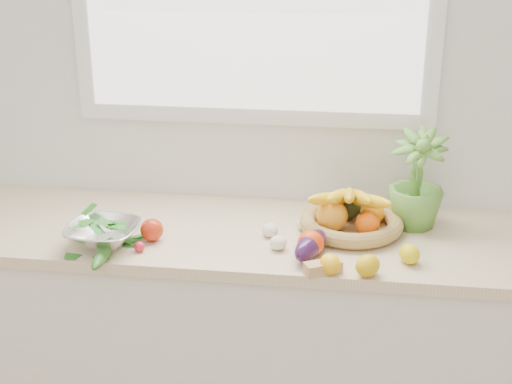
# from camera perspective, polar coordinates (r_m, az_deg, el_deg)

# --- Properties ---
(back_wall) EXTENTS (4.50, 0.02, 2.70)m
(back_wall) POSITION_cam_1_polar(r_m,az_deg,el_deg) (2.60, -0.14, 8.80)
(back_wall) COLOR white
(back_wall) RESTS_ON ground
(counter_cabinet) EXTENTS (2.20, 0.58, 0.86)m
(counter_cabinet) POSITION_cam_1_polar(r_m,az_deg,el_deg) (2.69, -1.02, -12.20)
(counter_cabinet) COLOR silver
(counter_cabinet) RESTS_ON ground
(countertop) EXTENTS (2.24, 0.62, 0.04)m
(countertop) POSITION_cam_1_polar(r_m,az_deg,el_deg) (2.47, -1.09, -3.45)
(countertop) COLOR beige
(countertop) RESTS_ON counter_cabinet
(orange_loose) EXTENTS (0.10, 0.10, 0.09)m
(orange_loose) POSITION_cam_1_polar(r_m,az_deg,el_deg) (2.26, 4.39, -4.16)
(orange_loose) COLOR #E93A07
(orange_loose) RESTS_ON countertop
(lemon_a) EXTENTS (0.08, 0.09, 0.06)m
(lemon_a) POSITION_cam_1_polar(r_m,az_deg,el_deg) (2.17, 5.94, -5.75)
(lemon_a) COLOR #FFB00D
(lemon_a) RESTS_ON countertop
(lemon_b) EXTENTS (0.10, 0.11, 0.07)m
(lemon_b) POSITION_cam_1_polar(r_m,az_deg,el_deg) (2.17, 8.93, -5.83)
(lemon_b) COLOR gold
(lemon_b) RESTS_ON countertop
(lemon_c) EXTENTS (0.08, 0.09, 0.06)m
(lemon_c) POSITION_cam_1_polar(r_m,az_deg,el_deg) (2.27, 12.18, -4.87)
(lemon_c) COLOR yellow
(lemon_c) RESTS_ON countertop
(apple) EXTENTS (0.10, 0.10, 0.08)m
(apple) POSITION_cam_1_polar(r_m,az_deg,el_deg) (2.39, -8.34, -3.02)
(apple) COLOR #B8290E
(apple) RESTS_ON countertop
(ginger) EXTENTS (0.12, 0.09, 0.04)m
(ginger) POSITION_cam_1_polar(r_m,az_deg,el_deg) (2.18, 5.38, -6.03)
(ginger) COLOR tan
(ginger) RESTS_ON countertop
(garlic_a) EXTENTS (0.07, 0.07, 0.05)m
(garlic_a) POSITION_cam_1_polar(r_m,az_deg,el_deg) (2.40, 1.14, -3.07)
(garlic_a) COLOR white
(garlic_a) RESTS_ON countertop
(garlic_b) EXTENTS (0.06, 0.06, 0.04)m
(garlic_b) POSITION_cam_1_polar(r_m,az_deg,el_deg) (2.45, 3.86, -2.58)
(garlic_b) COLOR white
(garlic_b) RESTS_ON countertop
(garlic_c) EXTENTS (0.06, 0.06, 0.05)m
(garlic_c) POSITION_cam_1_polar(r_m,az_deg,el_deg) (2.31, 1.79, -4.09)
(garlic_c) COLOR white
(garlic_c) RESTS_ON countertop
(eggplant) EXTENTS (0.13, 0.21, 0.08)m
(eggplant) POSITION_cam_1_polar(r_m,az_deg,el_deg) (2.26, 4.40, -4.25)
(eggplant) COLOR #2F103B
(eggplant) RESTS_ON countertop
(cucumber) EXTENTS (0.05, 0.23, 0.04)m
(cucumber) POSITION_cam_1_polar(r_m,az_deg,el_deg) (2.30, -12.10, -4.80)
(cucumber) COLOR #255418
(cucumber) RESTS_ON countertop
(radish) EXTENTS (0.04, 0.04, 0.03)m
(radish) POSITION_cam_1_polar(r_m,az_deg,el_deg) (2.33, -9.31, -4.34)
(radish) COLOR red
(radish) RESTS_ON countertop
(potted_herb) EXTENTS (0.23, 0.23, 0.35)m
(potted_herb) POSITION_cam_1_polar(r_m,az_deg,el_deg) (2.48, 12.72, 1.00)
(potted_herb) COLOR #5E9A38
(potted_herb) RESTS_ON countertop
(fruit_basket) EXTENTS (0.36, 0.36, 0.19)m
(fruit_basket) POSITION_cam_1_polar(r_m,az_deg,el_deg) (2.45, 7.56, -1.99)
(fruit_basket) COLOR #B77851
(fruit_basket) RESTS_ON countertop
(colander_with_spinach) EXTENTS (0.24, 0.24, 0.12)m
(colander_with_spinach) POSITION_cam_1_polar(r_m,az_deg,el_deg) (2.36, -12.15, -2.93)
(colander_with_spinach) COLOR silver
(colander_with_spinach) RESTS_ON countertop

